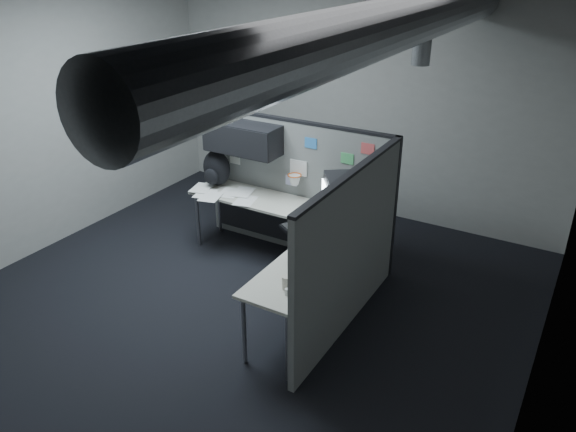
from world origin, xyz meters
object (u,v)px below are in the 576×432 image
Objects in this scene: monitor at (348,200)px; keyboard at (303,224)px; phone at (302,259)px; desk at (289,227)px; backpack at (216,169)px.

monitor reaches higher than keyboard.
desk is at bearing 118.36° from phone.
keyboard is at bearing -134.27° from monitor.
monitor is at bearing 16.49° from desk.
desk is 0.74m from monitor.
keyboard reaches higher than desk.
desk is at bearing -4.49° from backpack.
keyboard is at bearing -22.92° from desk.
backpack is at bearing 149.06° from keyboard.
monitor reaches higher than desk.
phone is (0.37, -0.69, 0.02)m from keyboard.
keyboard is at bearing 109.20° from phone.
keyboard is 1.14× the size of backpack.
desk is 8.30× the size of phone.
monitor is (0.61, 0.18, 0.39)m from desk.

